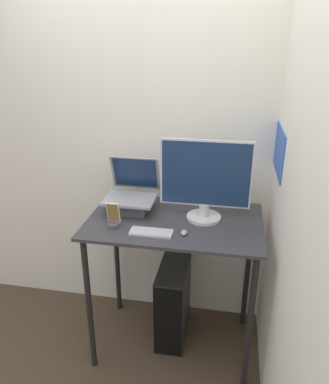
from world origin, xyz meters
name	(u,v)px	position (x,y,z in m)	size (l,w,h in m)	color
ground_plane	(165,381)	(0.00, 0.00, 0.00)	(12.00, 12.00, 0.00)	#473828
wall_back	(185,150)	(0.00, 0.76, 1.30)	(6.00, 0.05, 2.60)	silver
wall_side_right	(294,201)	(0.62, 0.00, 1.30)	(0.06, 6.00, 2.60)	silver
desk	(175,240)	(0.00, 0.34, 0.84)	(1.07, 0.67, 0.98)	#333338
laptop	(131,198)	(-0.30, 0.43, 1.06)	(0.32, 0.32, 0.33)	#4C4C51
monitor	(205,183)	(0.17, 0.39, 1.21)	(0.54, 0.21, 0.50)	silver
keyboard	(151,232)	(-0.11, 0.14, 0.98)	(0.24, 0.09, 0.02)	silver
mouse	(184,233)	(0.08, 0.16, 0.99)	(0.03, 0.06, 0.03)	#99999E
cell_phone	(113,220)	(-0.34, 0.18, 1.02)	(0.08, 0.07, 0.15)	#4C4C51
computer_tower	(173,302)	(-0.02, 0.42, 0.28)	(0.20, 0.43, 0.56)	black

